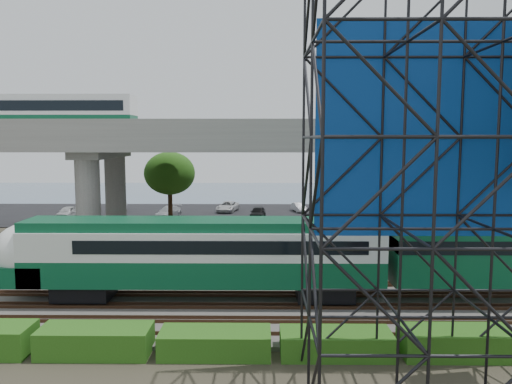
{
  "coord_description": "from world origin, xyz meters",
  "views": [
    {
      "loc": [
        2.91,
        -24.19,
        8.96
      ],
      "look_at": [
        2.58,
        6.0,
        5.71
      ],
      "focal_mm": 35.0,
      "sensor_mm": 36.0,
      "label": 1
    }
  ],
  "objects": [
    {
      "name": "ground",
      "position": [
        0.0,
        0.0,
        0.0
      ],
      "size": [
        140.0,
        140.0,
        0.0
      ],
      "primitive_type": "plane",
      "color": "#474233",
      "rests_on": "ground"
    },
    {
      "name": "ballast_bed",
      "position": [
        0.0,
        2.0,
        0.1
      ],
      "size": [
        90.0,
        12.0,
        0.2
      ],
      "primitive_type": "cube",
      "color": "slate",
      "rests_on": "ground"
    },
    {
      "name": "service_road",
      "position": [
        0.0,
        10.5,
        0.04
      ],
      "size": [
        90.0,
        5.0,
        0.08
      ],
      "primitive_type": "cube",
      "color": "black",
      "rests_on": "ground"
    },
    {
      "name": "parking_lot",
      "position": [
        0.0,
        34.0,
        0.04
      ],
      "size": [
        90.0,
        18.0,
        0.08
      ],
      "primitive_type": "cube",
      "color": "black",
      "rests_on": "ground"
    },
    {
      "name": "harbor_water",
      "position": [
        0.0,
        56.0,
        0.01
      ],
      "size": [
        140.0,
        40.0,
        0.03
      ],
      "primitive_type": "cube",
      "color": "slate",
      "rests_on": "ground"
    },
    {
      "name": "rail_tracks",
      "position": [
        0.0,
        2.0,
        0.28
      ],
      "size": [
        90.0,
        9.52,
        0.16
      ],
      "color": "#472D1E",
      "rests_on": "ballast_bed"
    },
    {
      "name": "commuter_train",
      "position": [
        1.94,
        2.0,
        2.88
      ],
      "size": [
        29.3,
        3.06,
        4.3
      ],
      "color": "black",
      "rests_on": "rail_tracks"
    },
    {
      "name": "overpass",
      "position": [
        -0.97,
        16.0,
        8.21
      ],
      "size": [
        80.0,
        12.0,
        12.4
      ],
      "color": "#9E9B93",
      "rests_on": "ground"
    },
    {
      "name": "scaffold_tower",
      "position": [
        9.03,
        -7.98,
        7.47
      ],
      "size": [
        9.36,
        6.36,
        15.0
      ],
      "color": "black",
      "rests_on": "ground"
    },
    {
      "name": "hedge_strip",
      "position": [
        1.01,
        -4.3,
        0.56
      ],
      "size": [
        34.6,
        1.8,
        1.2
      ],
      "color": "#245012",
      "rests_on": "ground"
    },
    {
      "name": "trees",
      "position": [
        -4.67,
        16.17,
        5.57
      ],
      "size": [
        40.94,
        16.94,
        7.69
      ],
      "color": "#382314",
      "rests_on": "ground"
    },
    {
      "name": "suv",
      "position": [
        -8.83,
        11.11,
        0.77
      ],
      "size": [
        5.15,
        2.76,
        1.37
      ],
      "primitive_type": "imported",
      "rotation": [
        0.0,
        0.0,
        1.67
      ],
      "color": "black",
      "rests_on": "service_road"
    },
    {
      "name": "parked_cars",
      "position": [
        -0.55,
        33.38,
        0.7
      ],
      "size": [
        37.8,
        9.75,
        1.31
      ],
      "color": "#BBBBBB",
      "rests_on": "parking_lot"
    }
  ]
}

